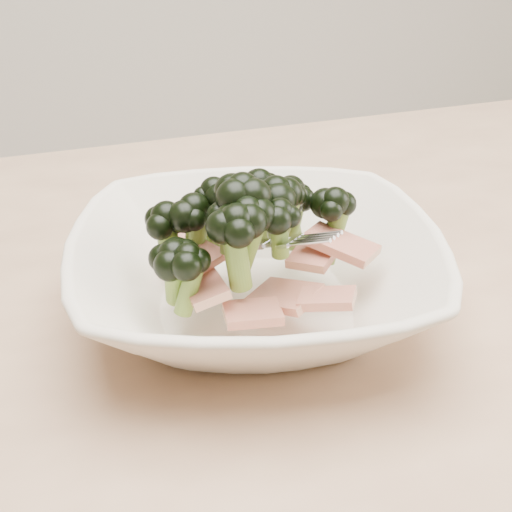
{
  "coord_description": "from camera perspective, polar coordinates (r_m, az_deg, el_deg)",
  "views": [
    {
      "loc": [
        -0.22,
        -0.48,
        1.06
      ],
      "look_at": [
        -0.06,
        -0.03,
        0.8
      ],
      "focal_mm": 50.0,
      "sensor_mm": 36.0,
      "label": 1
    }
  ],
  "objects": [
    {
      "name": "dining_table",
      "position": [
        0.67,
        4.13,
        -9.16
      ],
      "size": [
        1.2,
        0.8,
        0.75
      ],
      "color": "tan",
      "rests_on": "ground"
    },
    {
      "name": "broccoli_dish",
      "position": [
        0.55,
        -0.13,
        -0.7
      ],
      "size": [
        0.35,
        0.35,
        0.13
      ],
      "color": "beige",
      "rests_on": "dining_table"
    }
  ]
}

